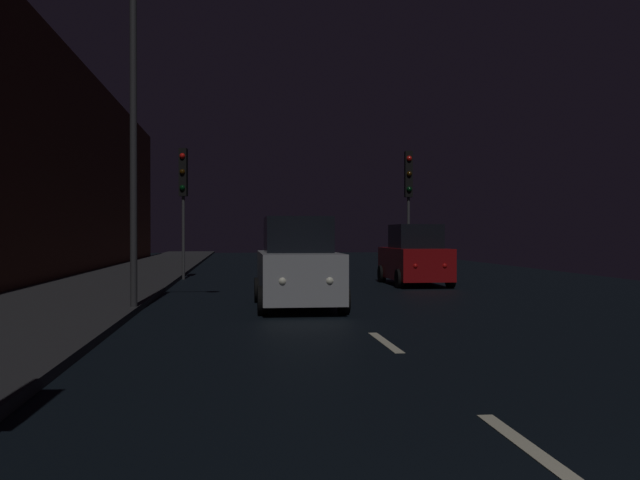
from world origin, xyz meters
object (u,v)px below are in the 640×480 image
traffic_light_far_left (183,184)px  streetlamp_overhead (152,83)px  traffic_light_far_right (409,185)px  car_approaching_headlights (298,266)px  car_parked_right_far (415,257)px

traffic_light_far_left → streetlamp_overhead: size_ratio=0.65×
traffic_light_far_left → traffic_light_far_right: 9.20m
traffic_light_far_left → car_approaching_headlights: traffic_light_far_left is taller
traffic_light_far_left → car_approaching_headlights: bearing=25.5°
traffic_light_far_right → car_approaching_headlights: traffic_light_far_right is taller
traffic_light_far_left → traffic_light_far_right: bearing=98.1°
traffic_light_far_right → streetlamp_overhead: streetlamp_overhead is taller
car_parked_right_far → traffic_light_far_left: bearing=64.1°
traffic_light_far_right → car_parked_right_far: 5.09m
streetlamp_overhead → car_parked_right_far: streetlamp_overhead is taller
car_approaching_headlights → car_parked_right_far: size_ratio=1.04×
traffic_light_far_right → traffic_light_far_left: bearing=-84.8°
streetlamp_overhead → traffic_light_far_right: bearing=53.5°
traffic_light_far_right → car_parked_right_far: traffic_light_far_right is taller
streetlamp_overhead → traffic_light_far_left: bearing=91.1°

